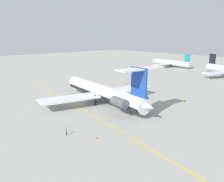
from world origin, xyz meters
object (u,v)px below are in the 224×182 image
object	(u,v)px
ground_crew_near_nose	(66,130)
safety_cone_nose	(96,137)
safety_cone_wingtip	(113,84)
main_jetliner	(105,92)
ground_crew_portside	(126,82)
airliner_far_left	(170,63)
ground_crew_near_tail	(184,99)

from	to	relation	value
ground_crew_near_nose	safety_cone_nose	size ratio (longest dim) A/B	3.19
ground_crew_near_nose	safety_cone_wingtip	bearing A→B (deg)	114.49
main_jetliner	ground_crew_portside	size ratio (longest dim) A/B	26.77
main_jetliner	ground_crew_near_nose	xyz separation A→B (m)	(12.75, -21.47, -2.40)
airliner_far_left	ground_crew_near_tail	distance (m)	84.43
ground_crew_near_nose	airliner_far_left	bearing A→B (deg)	101.68
ground_crew_near_tail	safety_cone_nose	size ratio (longest dim) A/B	3.14
main_jetliner	safety_cone_wingtip	world-z (taller)	main_jetliner
airliner_far_left	safety_cone_nose	xyz separation A→B (m)	(54.05, -104.05, -2.36)
airliner_far_left	safety_cone_wingtip	world-z (taller)	airliner_far_left
ground_crew_near_tail	safety_cone_wingtip	bearing A→B (deg)	-56.31
ground_crew_near_tail	safety_cone_wingtip	world-z (taller)	ground_crew_near_tail
main_jetliner	ground_crew_near_tail	bearing A→B (deg)	-121.57
ground_crew_near_tail	airliner_far_left	bearing A→B (deg)	-106.20
ground_crew_near_nose	ground_crew_near_tail	world-z (taller)	ground_crew_near_nose
airliner_far_left	safety_cone_nose	bearing A→B (deg)	122.28
main_jetliner	safety_cone_wingtip	xyz separation A→B (m)	(-19.25, 20.91, -3.24)
main_jetliner	airliner_far_left	world-z (taller)	main_jetliner
airliner_far_left	safety_cone_wingtip	distance (m)	67.45
main_jetliner	safety_cone_wingtip	bearing A→B (deg)	-39.89
airliner_far_left	ground_crew_portside	xyz separation A→B (m)	(19.91, -60.61, -1.59)
ground_crew_portside	safety_cone_wingtip	world-z (taller)	ground_crew_portside
ground_crew_near_nose	safety_cone_nose	bearing A→B (deg)	21.18
airliner_far_left	main_jetliner	bearing A→B (deg)	117.35
ground_crew_near_nose	ground_crew_portside	distance (m)	55.14
ground_crew_near_nose	main_jetliner	bearing A→B (deg)	108.14
ground_crew_near_tail	safety_cone_wingtip	distance (m)	34.99
ground_crew_near_nose	safety_cone_nose	distance (m)	6.70
main_jetliner	airliner_far_left	distance (m)	93.39
ground_crew_near_nose	ground_crew_near_tail	bearing A→B (deg)	73.31
ground_crew_near_nose	ground_crew_portside	bearing A→B (deg)	108.70
ground_crew_near_tail	safety_cone_wingtip	size ratio (longest dim) A/B	3.14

